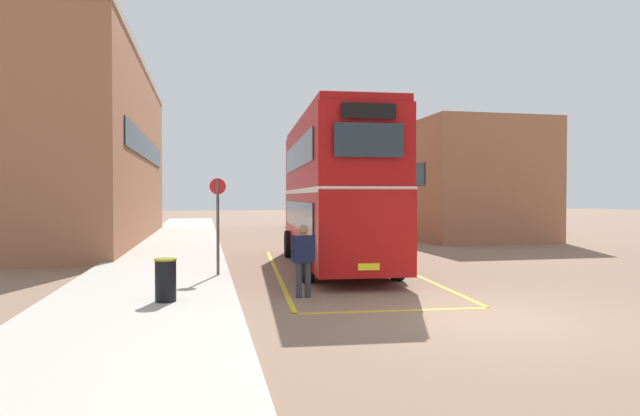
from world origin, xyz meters
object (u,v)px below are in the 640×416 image
bus_stop_sign (218,217)px  litter_bin (166,280)px  single_deck_bus (323,206)px  double_decker_bus (334,189)px  pedestrian_boarding (303,256)px

bus_stop_sign → litter_bin: bearing=-107.6°
single_deck_bus → litter_bin: 27.69m
litter_bin → single_deck_bus: bearing=70.9°
single_deck_bus → double_decker_bus: bearing=-101.4°
pedestrian_boarding → double_decker_bus: bearing=69.1°
double_decker_bus → pedestrian_boarding: double_decker_bus is taller
litter_bin → double_decker_bus: bearing=48.9°
single_deck_bus → pedestrian_boarding: bearing=-103.4°
litter_bin → pedestrian_boarding: bearing=10.6°
single_deck_bus → pedestrian_boarding: single_deck_bus is taller
pedestrian_boarding → bus_stop_sign: 3.62m
pedestrian_boarding → litter_bin: size_ratio=1.87×
single_deck_bus → litter_bin: bearing=-109.1°
single_deck_bus → bus_stop_sign: single_deck_bus is taller
double_decker_bus → bus_stop_sign: bearing=-151.6°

